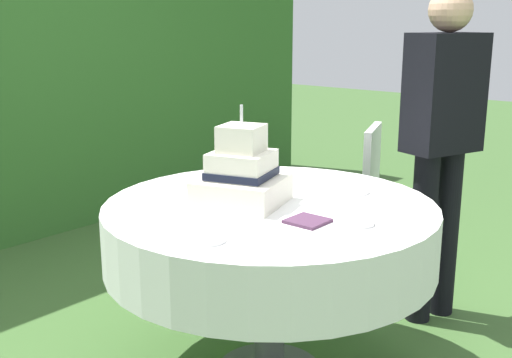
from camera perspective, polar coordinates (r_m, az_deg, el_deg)
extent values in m
cylinder|color=#4C4C51|center=(2.65, 1.23, -10.35)|extent=(0.13, 0.13, 0.72)
cylinder|color=olive|center=(2.51, 1.27, -2.59)|extent=(1.29, 1.29, 0.03)
cylinder|color=white|center=(2.55, 1.26, -4.91)|extent=(1.32, 1.32, 0.25)
cube|color=silver|center=(2.50, -1.28, -1.06)|extent=(0.40, 0.40, 0.10)
cube|color=silver|center=(2.47, -1.29, 1.28)|extent=(0.28, 0.28, 0.10)
cube|color=black|center=(2.48, -1.29, 0.52)|extent=(0.29, 0.29, 0.03)
cube|color=silver|center=(2.45, -1.30, 3.66)|extent=(0.20, 0.20, 0.10)
sphere|color=#C6599E|center=(2.62, -2.53, 1.43)|extent=(0.07, 0.07, 0.07)
cylinder|color=silver|center=(2.44, -1.32, 5.78)|extent=(0.01, 0.01, 0.08)
cylinder|color=white|center=(2.09, -4.33, -5.45)|extent=(0.12, 0.12, 0.01)
cylinder|color=white|center=(2.28, 9.15, -3.92)|extent=(0.12, 0.12, 0.01)
cylinder|color=white|center=(2.70, 8.55, -1.08)|extent=(0.15, 0.15, 0.01)
cube|color=#4C2D47|center=(2.28, 4.66, -3.79)|extent=(0.14, 0.14, 0.01)
cylinder|color=white|center=(3.89, 5.44, -4.39)|extent=(0.03, 0.03, 0.45)
cylinder|color=white|center=(3.60, 4.29, -5.93)|extent=(0.03, 0.03, 0.45)
cylinder|color=white|center=(3.84, 10.12, -4.82)|extent=(0.03, 0.03, 0.45)
cylinder|color=white|center=(3.54, 9.35, -6.43)|extent=(0.03, 0.03, 0.45)
cube|color=white|center=(3.64, 7.42, -1.72)|extent=(0.52, 0.52, 0.04)
cube|color=white|center=(3.56, 10.38, 1.45)|extent=(0.38, 0.19, 0.40)
cylinder|color=black|center=(3.30, 16.72, -4.68)|extent=(0.12, 0.12, 0.85)
cylinder|color=black|center=(3.19, 14.74, -5.20)|extent=(0.12, 0.12, 0.85)
cube|color=black|center=(3.10, 16.61, 7.41)|extent=(0.41, 0.31, 0.55)
sphere|color=tan|center=(3.08, 17.12, 14.35)|extent=(0.20, 0.20, 0.20)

